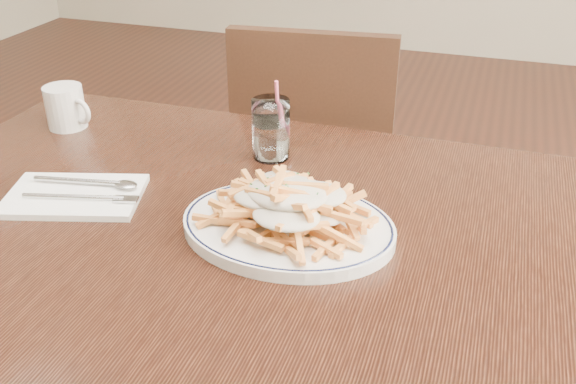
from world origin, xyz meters
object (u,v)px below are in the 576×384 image
(fries_plate, at_px, (288,226))
(coffee_mug, at_px, (66,107))
(loaded_fries, at_px, (288,200))
(chair_far, at_px, (316,161))
(table, at_px, (237,261))
(water_glass, at_px, (271,132))

(fries_plate, distance_m, coffee_mug, 0.60)
(fries_plate, relative_size, loaded_fries, 1.21)
(chair_far, bearing_deg, table, -84.05)
(chair_far, bearing_deg, water_glass, -83.80)
(water_glass, bearing_deg, chair_far, 96.20)
(loaded_fries, bearing_deg, fries_plate, 165.96)
(table, bearing_deg, water_glass, 95.41)
(chair_far, bearing_deg, coffee_mug, -127.37)
(table, height_order, coffee_mug, coffee_mug)
(water_glass, relative_size, coffee_mug, 1.40)
(fries_plate, xyz_separation_m, loaded_fries, (0.00, -0.00, 0.05))
(table, relative_size, coffee_mug, 11.14)
(chair_far, relative_size, fries_plate, 2.71)
(loaded_fries, relative_size, coffee_mug, 2.48)
(coffee_mug, bearing_deg, loaded_fries, -23.23)
(chair_far, bearing_deg, fries_plate, -77.28)
(fries_plate, height_order, coffee_mug, coffee_mug)
(fries_plate, height_order, loaded_fries, loaded_fries)
(table, height_order, loaded_fries, loaded_fries)
(chair_far, height_order, loaded_fries, chair_far)
(loaded_fries, bearing_deg, chair_far, 102.72)
(table, distance_m, chair_far, 0.75)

